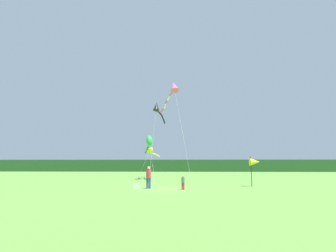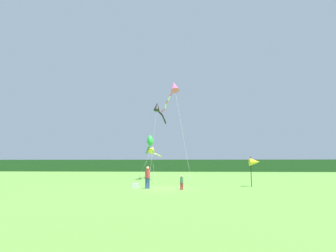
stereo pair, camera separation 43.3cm
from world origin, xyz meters
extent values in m
plane|color=#5B9338|center=(0.00, 0.00, 0.00)|extent=(120.00, 120.00, 0.00)
cube|color=#234C23|center=(0.00, 45.00, 1.47)|extent=(108.00, 3.46, 2.93)
cylinder|color=#334C8C|center=(-1.43, -0.08, 0.44)|extent=(0.18, 0.18, 0.87)
cylinder|color=#334C8C|center=(-1.23, -0.08, 0.44)|extent=(0.18, 0.18, 0.87)
cylinder|color=#B23338|center=(-1.33, -0.08, 1.22)|extent=(0.40, 0.40, 0.69)
sphere|color=tan|center=(-1.33, -0.08, 1.69)|extent=(0.25, 0.25, 0.25)
cylinder|color=#B23338|center=(1.46, -1.03, 0.27)|extent=(0.11, 0.11, 0.55)
cylinder|color=#B23338|center=(1.59, -1.03, 0.27)|extent=(0.11, 0.11, 0.55)
cylinder|color=#3F724C|center=(1.53, -1.03, 0.76)|extent=(0.25, 0.25, 0.43)
sphere|color=tan|center=(1.53, -1.03, 1.06)|extent=(0.16, 0.16, 0.16)
cube|color=silver|center=(-2.37, 0.26, 0.21)|extent=(0.50, 0.38, 0.42)
cylinder|color=black|center=(7.73, 2.24, 1.34)|extent=(0.06, 0.06, 2.68)
cone|color=yellow|center=(8.08, 2.24, 2.20)|extent=(0.90, 0.70, 0.70)
cylinder|color=#B2B2B2|center=(-3.77, 15.30, 2.09)|extent=(1.34, 4.56, 4.20)
cone|color=yellow|center=(-3.11, 17.57, 4.18)|extent=(1.39, 1.70, 1.47)
cylinder|color=yellow|center=(-3.06, 17.89, 3.66)|extent=(0.31, 0.72, 0.38)
cylinder|color=white|center=(-2.85, 18.49, 3.52)|extent=(0.50, 0.69, 0.30)
cylinder|color=yellow|center=(-2.57, 19.06, 3.43)|extent=(0.46, 0.69, 0.28)
cylinder|color=white|center=(-2.39, 19.67, 3.34)|extent=(0.30, 0.69, 0.29)
cylinder|color=yellow|center=(-2.20, 20.28, 3.22)|extent=(0.47, 0.71, 0.35)
cylinder|color=#B2B2B2|center=(-1.88, 8.41, 4.54)|extent=(0.56, 2.83, 9.09)
cone|color=black|center=(-1.62, 9.81, 9.08)|extent=(0.94, 1.18, 1.28)
cylinder|color=black|center=(-1.49, 10.27, 8.56)|extent=(0.46, 1.01, 0.37)
cylinder|color=black|center=(-1.24, 11.19, 8.39)|extent=(0.44, 1.01, 0.36)
cylinder|color=black|center=(-1.05, 12.13, 8.15)|extent=(0.36, 1.04, 0.51)
cylinder|color=black|center=(-0.93, 13.07, 7.87)|extent=(0.28, 1.02, 0.43)
cylinder|color=black|center=(-0.88, 14.03, 7.70)|extent=(0.23, 0.99, 0.32)
cylinder|color=#B2B2B2|center=(-2.24, 10.85, 2.52)|extent=(1.14, 3.66, 5.06)
ellipsoid|color=green|center=(-2.80, 12.67, 5.05)|extent=(1.20, 1.66, 1.78)
cylinder|color=green|center=(-2.91, 12.84, 4.37)|extent=(0.42, 0.50, 0.33)
cylinder|color=black|center=(-3.04, 13.21, 4.26)|extent=(0.25, 0.47, 0.28)
cylinder|color=green|center=(-3.09, 13.61, 4.15)|extent=(0.25, 0.48, 0.31)
cylinder|color=black|center=(-3.19, 14.00, 4.05)|extent=(0.36, 0.49, 0.28)
cylinder|color=green|center=(-3.33, 14.38, 3.94)|extent=(0.33, 0.50, 0.32)
cylinder|color=black|center=(-3.44, 14.77, 3.83)|extent=(0.31, 0.48, 0.28)
cylinder|color=green|center=(-3.52, 15.16, 3.73)|extent=(0.25, 0.48, 0.31)
cylinder|color=black|center=(-3.59, 15.56, 3.64)|extent=(0.30, 0.47, 0.25)
cylinder|color=green|center=(-3.74, 15.93, 3.57)|extent=(0.38, 0.49, 0.29)
cylinder|color=#B2B2B2|center=(1.52, 6.76, 5.68)|extent=(1.90, 4.54, 11.37)
cone|color=#E5598C|center=(0.59, 9.01, 11.37)|extent=(1.53, 1.75, 1.56)
cylinder|color=#E5598C|center=(0.31, 9.55, 10.67)|extent=(0.77, 1.23, 0.58)
cylinder|color=white|center=(-0.15, 10.68, 10.33)|extent=(0.55, 1.27, 0.49)
cylinder|color=#E5598C|center=(-0.48, 11.85, 10.11)|extent=(0.52, 1.25, 0.34)
cylinder|color=white|center=(-0.75, 13.04, 9.83)|extent=(0.42, 1.30, 0.61)
cylinder|color=#E5598C|center=(-1.20, 14.15, 9.41)|extent=(0.88, 1.18, 0.59)
camera|label=1|loc=(1.37, -22.67, 2.10)|focal=28.68mm
camera|label=2|loc=(1.80, -22.64, 2.10)|focal=28.68mm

